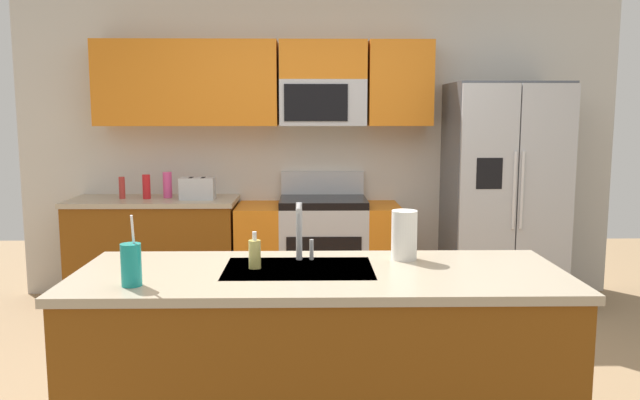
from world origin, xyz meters
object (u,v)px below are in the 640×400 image
object	(u,v)px
paper_towel_roll	(404,235)
range_oven	(319,252)
toaster	(197,188)
pepper_mill	(122,188)
refrigerator	(503,196)
bottle_red	(146,187)
soap_dispenser	(255,254)
sink_faucet	(300,227)
bottle_pink	(167,185)
drink_cup_teal	(131,264)

from	to	relation	value
paper_towel_roll	range_oven	bearing A→B (deg)	99.68
toaster	pepper_mill	bearing A→B (deg)	175.48
refrigerator	paper_towel_roll	world-z (taller)	refrigerator
range_oven	bottle_red	size ratio (longest dim) A/B	6.77
toaster	range_oven	bearing A→B (deg)	3.00
pepper_mill	soap_dispenser	xyz separation A→B (m)	(1.30, -2.40, -0.02)
soap_dispenser	sink_faucet	bearing A→B (deg)	33.31
refrigerator	soap_dispenser	xyz separation A→B (m)	(-1.86, -2.33, 0.04)
range_oven	bottle_pink	distance (m)	1.39
refrigerator	sink_faucet	size ratio (longest dim) A/B	6.56
refrigerator	toaster	distance (m)	2.53
bottle_pink	refrigerator	bearing A→B (deg)	-2.54
bottle_pink	sink_faucet	xyz separation A→B (m)	(1.15, -2.32, 0.06)
toaster	paper_towel_roll	bearing A→B (deg)	-57.67
paper_towel_roll	drink_cup_teal	bearing A→B (deg)	-159.07
refrigerator	pepper_mill	world-z (taller)	refrigerator
toaster	bottle_red	distance (m)	0.43
bottle_pink	soap_dispenser	world-z (taller)	bottle_pink
toaster	paper_towel_roll	world-z (taller)	paper_towel_roll
toaster	pepper_mill	size ratio (longest dim) A/B	1.55
drink_cup_teal	refrigerator	bearing A→B (deg)	48.24
refrigerator	pepper_mill	distance (m)	3.16
pepper_mill	paper_towel_roll	size ratio (longest dim) A/B	0.76
range_oven	drink_cup_teal	size ratio (longest dim) A/B	4.58
toaster	bottle_pink	xyz separation A→B (m)	(-0.27, 0.10, 0.02)
refrigerator	drink_cup_teal	world-z (taller)	refrigerator
range_oven	pepper_mill	distance (m)	1.72
pepper_mill	drink_cup_teal	bearing A→B (deg)	-73.00
range_oven	soap_dispenser	world-z (taller)	range_oven
soap_dispenser	paper_towel_roll	bearing A→B (deg)	13.08
toaster	bottle_red	size ratio (longest dim) A/B	1.39
drink_cup_teal	pepper_mill	bearing A→B (deg)	107.00
pepper_mill	soap_dispenser	distance (m)	2.73
pepper_mill	bottle_red	xyz separation A→B (m)	(0.20, -0.01, 0.01)
refrigerator	pepper_mill	size ratio (longest dim) A/B	10.21
bottle_red	sink_faucet	size ratio (longest dim) A/B	0.71
range_oven	bottle_red	bearing A→B (deg)	-179.60
range_oven	drink_cup_teal	bearing A→B (deg)	-106.78
range_oven	soap_dispenser	xyz separation A→B (m)	(-0.33, -2.40, 0.53)
paper_towel_roll	sink_faucet	bearing A→B (deg)	-176.71
refrigerator	bottle_red	distance (m)	2.96
bottle_pink	drink_cup_teal	size ratio (longest dim) A/B	0.73
range_oven	sink_faucet	world-z (taller)	sink_faucet
pepper_mill	drink_cup_teal	xyz separation A→B (m)	(0.82, -2.69, -0.00)
range_oven	sink_faucet	xyz separation A→B (m)	(-0.12, -2.26, 0.62)
bottle_pink	paper_towel_roll	bearing A→B (deg)	-54.20
drink_cup_teal	paper_towel_roll	distance (m)	1.28
refrigerator	toaster	world-z (taller)	refrigerator
toaster	paper_towel_roll	xyz separation A→B (m)	(1.38, -2.18, 0.03)
refrigerator	paper_towel_roll	size ratio (longest dim) A/B	7.71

